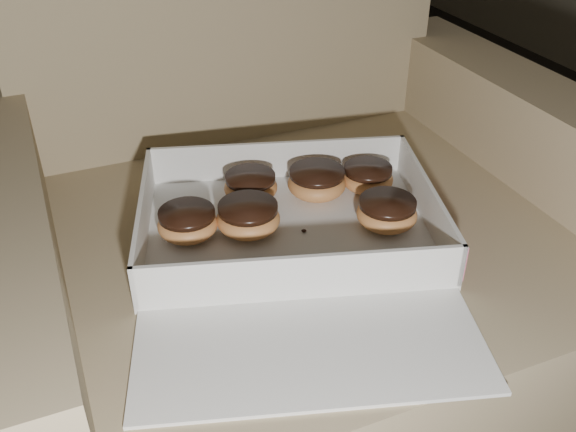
{
  "coord_description": "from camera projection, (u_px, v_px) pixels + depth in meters",
  "views": [
    {
      "loc": [
        -0.05,
        -0.95,
        0.95
      ],
      "look_at": [
        0.23,
        -0.27,
        0.46
      ],
      "focal_mm": 40.0,
      "sensor_mm": 36.0,
      "label": 1
    }
  ],
  "objects": [
    {
      "name": "crumb_c",
      "position": [
        180.0,
        276.0,
        0.81
      ],
      "size": [
        0.01,
        0.01,
        0.0
      ],
      "primitive_type": "ellipsoid",
      "color": "black",
      "rests_on": "bakery_box"
    },
    {
      "name": "armchair",
      "position": [
        288.0,
        266.0,
        1.05
      ],
      "size": [
        0.92,
        0.78,
        0.96
      ],
      "color": "#887457",
      "rests_on": "floor"
    },
    {
      "name": "bakery_box",
      "position": [
        294.0,
        242.0,
        0.86
      ],
      "size": [
        0.51,
        0.56,
        0.07
      ],
      "rotation": [
        0.0,
        0.0,
        -0.29
      ],
      "color": "white",
      "rests_on": "armchair"
    },
    {
      "name": "donut_b",
      "position": [
        317.0,
        182.0,
        0.96
      ],
      "size": [
        0.09,
        0.09,
        0.04
      ],
      "color": "#CF8948",
      "rests_on": "bakery_box"
    },
    {
      "name": "donut_e",
      "position": [
        387.0,
        212.0,
        0.89
      ],
      "size": [
        0.09,
        0.09,
        0.04
      ],
      "color": "#CF8948",
      "rests_on": "bakery_box"
    },
    {
      "name": "crumb_b",
      "position": [
        304.0,
        231.0,
        0.89
      ],
      "size": [
        0.01,
        0.01,
        0.0
      ],
      "primitive_type": "ellipsoid",
      "color": "black",
      "rests_on": "bakery_box"
    },
    {
      "name": "crumb_e",
      "position": [
        431.0,
        258.0,
        0.84
      ],
      "size": [
        0.01,
        0.01,
        0.0
      ],
      "primitive_type": "ellipsoid",
      "color": "black",
      "rests_on": "bakery_box"
    },
    {
      "name": "crumb_d",
      "position": [
        204.0,
        278.0,
        0.81
      ],
      "size": [
        0.01,
        0.01,
        0.0
      ],
      "primitive_type": "ellipsoid",
      "color": "black",
      "rests_on": "bakery_box"
    },
    {
      "name": "donut_c",
      "position": [
        368.0,
        177.0,
        0.98
      ],
      "size": [
        0.08,
        0.08,
        0.04
      ],
      "color": "#CF8948",
      "rests_on": "bakery_box"
    },
    {
      "name": "donut_d",
      "position": [
        188.0,
        223.0,
        0.87
      ],
      "size": [
        0.08,
        0.08,
        0.04
      ],
      "color": "#CF8948",
      "rests_on": "bakery_box"
    },
    {
      "name": "donut_a",
      "position": [
        251.0,
        186.0,
        0.96
      ],
      "size": [
        0.08,
        0.08,
        0.04
      ],
      "color": "#CF8948",
      "rests_on": "bakery_box"
    },
    {
      "name": "floor",
      "position": [
        129.0,
        365.0,
        1.27
      ],
      "size": [
        4.5,
        4.5,
        0.0
      ],
      "primitive_type": "plane",
      "color": "black",
      "rests_on": "ground"
    },
    {
      "name": "crumb_a",
      "position": [
        340.0,
        262.0,
        0.83
      ],
      "size": [
        0.01,
        0.01,
        0.0
      ],
      "primitive_type": "ellipsoid",
      "color": "black",
      "rests_on": "bakery_box"
    },
    {
      "name": "donut_f",
      "position": [
        248.0,
        217.0,
        0.88
      ],
      "size": [
        0.09,
        0.09,
        0.04
      ],
      "color": "#CF8948",
      "rests_on": "bakery_box"
    }
  ]
}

